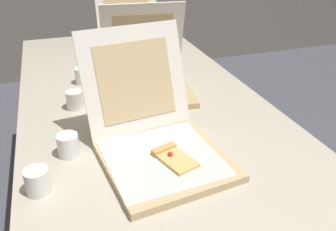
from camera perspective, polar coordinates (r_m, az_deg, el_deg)
The scene contains 8 objects.
table at distance 1.34m, azimuth -3.05°, elevation -0.95°, with size 0.92×2.18×0.75m.
pizza_box_front at distance 1.04m, azimuth -1.51°, elevation -4.24°, with size 0.39×0.49×0.34m.
pizza_box_middle at distance 1.46m, azimuth -3.39°, elevation 5.78°, with size 0.37×0.38×0.35m.
pizza_box_back at distance 1.92m, azimuth -5.59°, elevation 11.43°, with size 0.36×0.43×0.35m.
cup_white_near_center at distance 1.10m, azimuth -15.75°, elevation -4.60°, with size 0.06×0.06×0.07m, color white.
cup_white_near_left at distance 0.98m, azimuth -20.22°, elevation -9.88°, with size 0.06×0.06×0.07m, color white.
cup_white_mid at distance 1.36m, azimuth -14.73°, elevation 2.43°, with size 0.06×0.06×0.07m, color white.
cup_white_far at distance 1.58m, azimuth -13.57°, elevation 6.23°, with size 0.06×0.06×0.07m, color white.
Camera 1 is at (-0.31, -0.53, 1.36)m, focal length 37.91 mm.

